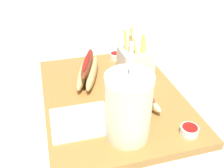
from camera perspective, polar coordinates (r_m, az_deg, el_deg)
name	(u,v)px	position (r m, az deg, el deg)	size (l,w,h in m)	color
ground_plane	(112,103)	(0.71, 0.00, -4.07)	(2.40, 2.40, 0.02)	silver
food_tray	(112,97)	(0.70, 0.00, -2.76)	(0.47, 0.35, 0.02)	olive
soda_cup	(128,107)	(0.53, 3.57, -5.09)	(0.10, 0.10, 0.22)	beige
fries_basket	(135,60)	(0.78, 5.09, 5.16)	(0.09, 0.09, 0.14)	white
hot_dog_1	(88,70)	(0.75, -5.28, 3.06)	(0.20, 0.11, 0.06)	tan
hot_dog_2	(134,92)	(0.66, 4.80, -1.78)	(0.19, 0.10, 0.06)	#E5C689
ketchup_cup_1	(115,56)	(0.86, 0.71, 6.15)	(0.04, 0.04, 0.02)	white
ketchup_cup_2	(189,130)	(0.59, 16.46, -9.61)	(0.04, 0.04, 0.02)	white
napkin_stack	(81,121)	(0.61, -6.78, -8.02)	(0.12, 0.13, 0.01)	white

